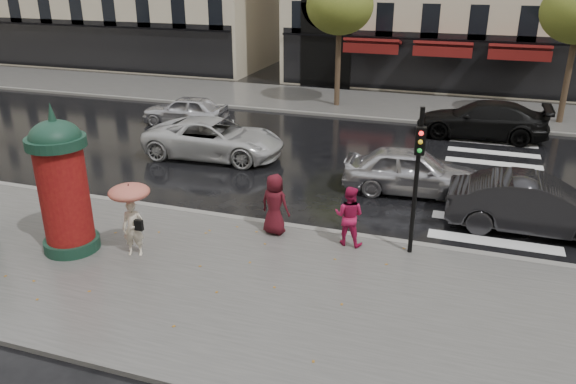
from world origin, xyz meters
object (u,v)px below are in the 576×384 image
(morris_column, at_px, (62,182))
(car_black, at_px, (482,120))
(car_silver, at_px, (412,171))
(car_white, at_px, (214,138))
(car_darkgrey, at_px, (536,205))
(woman_umbrella, at_px, (131,208))
(car_far_silver, at_px, (185,110))
(traffic_light, at_px, (417,169))
(man_burgundy, at_px, (275,204))
(woman_red, at_px, (349,216))

(morris_column, xyz_separation_m, car_black, (10.14, 14.72, -1.21))
(car_silver, distance_m, car_white, 8.00)
(car_darkgrey, xyz_separation_m, car_black, (-1.59, 9.39, 0.00))
(woman_umbrella, height_order, car_far_silver, woman_umbrella)
(traffic_light, bearing_deg, car_darkgrey, 40.81)
(car_white, relative_size, car_black, 0.99)
(man_burgundy, relative_size, car_far_silver, 0.43)
(car_silver, height_order, car_darkgrey, car_darkgrey)
(morris_column, bearing_deg, car_darkgrey, 24.43)
(car_darkgrey, bearing_deg, man_burgundy, 111.09)
(woman_red, bearing_deg, car_white, -35.91)
(car_darkgrey, xyz_separation_m, car_far_silver, (-15.01, 7.14, -0.11))
(car_far_silver, bearing_deg, car_black, 95.35)
(morris_column, xyz_separation_m, traffic_light, (8.58, 2.61, 0.46))
(man_burgundy, bearing_deg, traffic_light, -168.47)
(car_darkgrey, distance_m, car_black, 9.52)
(woman_red, height_order, morris_column, morris_column)
(woman_umbrella, relative_size, woman_red, 1.21)
(car_silver, relative_size, car_darkgrey, 0.93)
(car_silver, xyz_separation_m, car_black, (2.11, 7.53, 0.03))
(man_burgundy, relative_size, car_silver, 0.38)
(woman_red, xyz_separation_m, traffic_light, (1.66, -0.01, 1.53))
(traffic_light, bearing_deg, morris_column, -163.10)
(car_silver, distance_m, car_darkgrey, 4.14)
(woman_umbrella, xyz_separation_m, car_white, (-1.64, 8.24, -0.67))
(man_burgundy, distance_m, car_black, 13.23)
(morris_column, distance_m, car_far_silver, 12.96)
(woman_red, relative_size, man_burgundy, 0.95)
(morris_column, bearing_deg, man_burgundy, 28.58)
(woman_umbrella, relative_size, man_burgundy, 1.15)
(woman_umbrella, relative_size, car_white, 0.36)
(man_burgundy, relative_size, car_black, 0.31)
(woman_umbrella, distance_m, car_darkgrey, 11.18)
(car_silver, distance_m, car_black, 7.82)
(man_burgundy, xyz_separation_m, car_far_silver, (-8.08, 9.85, -0.30))
(man_burgundy, distance_m, morris_column, 5.57)
(traffic_light, height_order, car_black, traffic_light)
(woman_umbrella, distance_m, car_far_silver, 13.24)
(morris_column, bearing_deg, car_black, 55.44)
(woman_red, bearing_deg, morris_column, 25.79)
(car_black, bearing_deg, morris_column, -34.94)
(car_silver, xyz_separation_m, car_far_silver, (-11.31, 5.29, -0.08))
(woman_red, distance_m, man_burgundy, 2.11)
(morris_column, relative_size, car_silver, 0.87)
(car_darkgrey, bearing_deg, car_far_silver, 64.26)
(traffic_light, distance_m, car_darkgrey, 4.49)
(car_white, height_order, car_far_silver, car_white)
(woman_red, bearing_deg, car_far_silver, -38.99)
(woman_red, distance_m, traffic_light, 2.26)
(man_burgundy, xyz_separation_m, morris_column, (-4.80, -2.62, 1.03))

